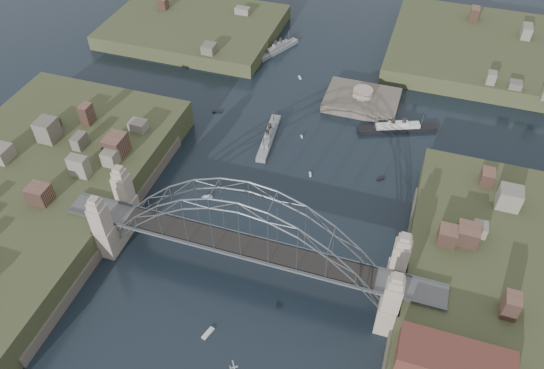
{
  "coord_description": "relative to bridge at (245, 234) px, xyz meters",
  "views": [
    {
      "loc": [
        27.5,
        -66.41,
        96.47
      ],
      "look_at": [
        0.0,
        18.0,
        10.0
      ],
      "focal_mm": 35.14,
      "sensor_mm": 36.0,
      "label": 1
    }
  ],
  "objects": [
    {
      "name": "shore_east",
      "position": [
        57.32,
        0.0,
        -10.35
      ],
      "size": [
        50.5,
        90.0,
        12.0
      ],
      "color": "#3A4023",
      "rests_on": "ground"
    },
    {
      "name": "small_boat_d",
      "position": [
        23.3,
        38.47,
        -12.17
      ],
      "size": [
        2.05,
        1.89,
        0.45
      ],
      "color": "silver",
      "rests_on": "ground"
    },
    {
      "name": "headland_ne",
      "position": [
        50.0,
        110.0,
        -11.57
      ],
      "size": [
        70.0,
        55.0,
        9.5
      ],
      "primitive_type": "cube",
      "color": "#3A4023",
      "rests_on": "ground"
    },
    {
      "name": "ground",
      "position": [
        0.0,
        0.0,
        -12.32
      ],
      "size": [
        500.0,
        500.0,
        0.0
      ],
      "primitive_type": "plane",
      "color": "black",
      "rests_on": "ground"
    },
    {
      "name": "small_boat_a",
      "position": [
        -17.31,
        18.0,
        -12.04
      ],
      "size": [
        2.77,
        2.06,
        1.43
      ],
      "color": "silver",
      "rests_on": "ground"
    },
    {
      "name": "small_boat_c",
      "position": [
        -2.09,
        -17.3,
        -12.17
      ],
      "size": [
        1.83,
        3.15,
        0.45
      ],
      "color": "silver",
      "rests_on": "ground"
    },
    {
      "name": "small_boat_f",
      "position": [
        -1.13,
        48.75,
        -12.02
      ],
      "size": [
        1.13,
        1.4,
        1.43
      ],
      "color": "silver",
      "rests_on": "ground"
    },
    {
      "name": "shore_west",
      "position": [
        -57.32,
        0.0,
        -10.35
      ],
      "size": [
        50.5,
        90.0,
        12.0
      ],
      "color": "#3A4023",
      "rests_on": "ground"
    },
    {
      "name": "bridge",
      "position": [
        0.0,
        0.0,
        0.0
      ],
      "size": [
        84.0,
        13.8,
        24.6
      ],
      "color": "#535355",
      "rests_on": "ground"
    },
    {
      "name": "naval_cruiser_near",
      "position": [
        -9.74,
        44.93,
        -11.38
      ],
      "size": [
        4.59,
        20.47,
        6.09
      ],
      "color": "gray",
      "rests_on": "ground"
    },
    {
      "name": "aeroplane",
      "position": [
        6.66,
        -25.08,
        -6.73
      ],
      "size": [
        1.78,
        2.47,
        0.41
      ],
      "color": "#ADB0B5"
    },
    {
      "name": "fort_island",
      "position": [
        12.0,
        70.0,
        -12.66
      ],
      "size": [
        22.0,
        16.0,
        9.4
      ],
      "color": "#544C43",
      "rests_on": "ground"
    },
    {
      "name": "small_boat_b",
      "position": [
        5.3,
        34.39,
        -12.17
      ],
      "size": [
        1.09,
        1.74,
        0.45
      ],
      "color": "silver",
      "rests_on": "ground"
    },
    {
      "name": "naval_cruiser_far",
      "position": [
        -21.88,
        92.08,
        -11.37
      ],
      "size": [
        10.15,
        17.39,
        6.12
      ],
      "color": "gray",
      "rests_on": "ground"
    },
    {
      "name": "wharf_shed",
      "position": [
        44.0,
        -14.0,
        -2.32
      ],
      "size": [
        20.0,
        8.0,
        4.0
      ],
      "primitive_type": "cube",
      "color": "#592D26",
      "rests_on": "shore_east"
    },
    {
      "name": "small_boat_e",
      "position": [
        -28.66,
        52.58,
        -12.17
      ],
      "size": [
        3.15,
        2.15,
        0.45
      ],
      "color": "silver",
      "rests_on": "ground"
    },
    {
      "name": "small_boat_h",
      "position": [
        -10.03,
        78.15,
        -12.17
      ],
      "size": [
        1.54,
        1.87,
        0.45
      ],
      "color": "silver",
      "rests_on": "ground"
    },
    {
      "name": "ocean_liner",
      "position": [
        24.35,
        60.4,
        -11.45
      ],
      "size": [
        22.46,
        11.56,
        5.64
      ],
      "color": "black",
      "rests_on": "ground"
    },
    {
      "name": "headland_nw",
      "position": [
        -55.0,
        95.0,
        -11.82
      ],
      "size": [
        60.0,
        45.0,
        9.0
      ],
      "primitive_type": "cube",
      "color": "#3A4023",
      "rests_on": "ground"
    }
  ]
}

